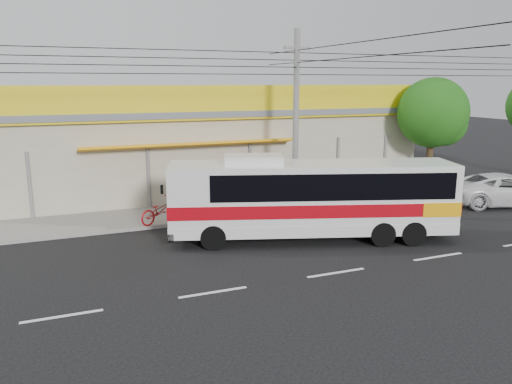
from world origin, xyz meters
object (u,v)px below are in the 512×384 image
Objects in this scene: coach_bus at (316,195)px; tree_near at (435,115)px; motorbike_red at (160,210)px; white_car at (507,190)px; utility_pole at (297,63)px.

tree_near is at bearing 45.78° from coach_bus.
motorbike_red is 16.49m from white_car.
utility_pole is (-10.18, 2.50, 5.90)m from white_car.
tree_near is at bearing -114.16° from motorbike_red.
tree_near reaches higher than coach_bus.
coach_bus reaches higher than motorbike_red.
tree_near reaches higher than motorbike_red.
utility_pole is at bearing -119.37° from motorbike_red.
motorbike_red is 0.36× the size of white_car.
utility_pole reaches higher than coach_bus.
motorbike_red is 8.56m from utility_pole.
motorbike_red is at bearing 100.65° from white_car.
coach_bus is 0.31× the size of utility_pole.
white_car is at bearing 25.01° from coach_bus.
tree_near is at bearing 39.23° from white_car.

